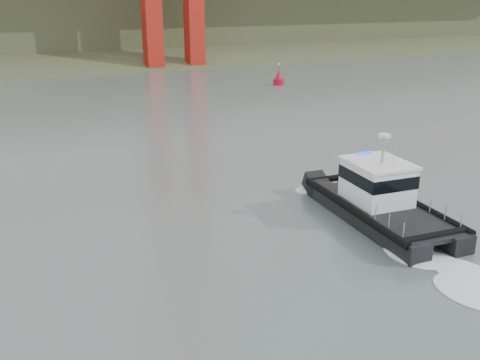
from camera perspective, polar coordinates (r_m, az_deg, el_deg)
The scene contains 4 objects.
ground at distance 26.51m, azimuth 4.16°, elevation -9.53°, with size 400.00×400.00×0.00m, color slate.
headlands at distance 146.02m, azimuth -22.68°, elevation 15.46°, with size 500.00×105.36×27.12m.
patrol_boat at distance 32.65m, azimuth 14.62°, elevation -1.86°, with size 5.15×11.47×5.40m.
nav_buoy at distance 81.59m, azimuth 4.15°, elevation 10.71°, with size 1.62×1.62×3.37m.
Camera 1 is at (-12.08, -19.91, 12.66)m, focal length 40.00 mm.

